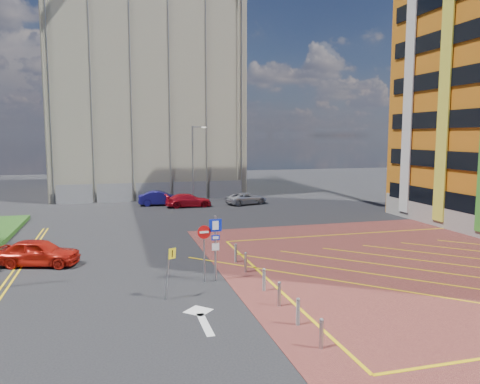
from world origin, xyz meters
name	(u,v)px	position (x,y,z in m)	size (l,w,h in m)	color
ground	(210,288)	(0.00, 0.00, 0.00)	(140.00, 140.00, 0.00)	black
forecourt	(464,266)	(14.00, 0.00, 0.01)	(26.00, 26.00, 0.02)	maroon
lamp_back	(194,161)	(4.08, 28.00, 4.36)	(1.53, 0.16, 8.00)	#9EA0A8
sign_cluster	(211,242)	(0.30, 0.98, 1.95)	(1.17, 0.12, 3.20)	#9EA0A8
warning_sign	(169,267)	(-1.94, -0.91, 1.43)	(0.56, 0.38, 2.24)	#9EA0A8
bollard_row	(269,285)	(2.30, -1.67, 0.47)	(0.14, 11.14, 0.90)	#9EA0A8
construction_building	(144,103)	(0.00, 40.00, 11.00)	(21.20, 19.20, 22.00)	#A19A84
construction_fence	(162,191)	(1.00, 30.00, 1.00)	(21.60, 0.06, 2.00)	gray
car_red_left	(39,252)	(-8.14, 6.19, 0.73)	(1.73, 4.30, 1.46)	red
car_blue_back	(160,198)	(0.44, 26.66, 0.72)	(1.52, 4.37, 1.44)	navy
car_red_back	(188,200)	(2.99, 24.85, 0.65)	(1.83, 4.51, 1.31)	red
car_silver_back	(247,198)	(9.00, 25.04, 0.60)	(1.98, 4.30, 1.20)	silver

